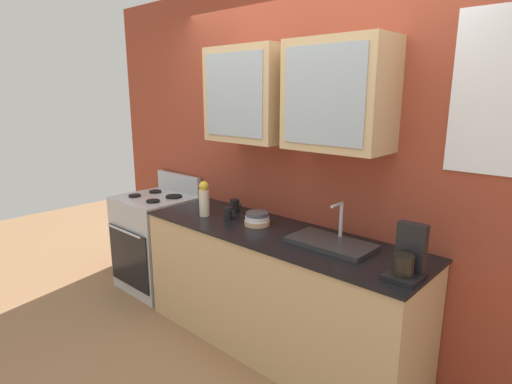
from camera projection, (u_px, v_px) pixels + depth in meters
The scene contains 10 objects.
ground_plane at pixel (274, 345), 3.14m from camera, with size 10.00×10.00×0.00m, color #936B47.
back_wall_unit at pixel (306, 150), 3.04m from camera, with size 4.68×0.46×2.69m.
counter at pixel (274, 290), 3.04m from camera, with size 2.18×0.66×0.90m.
stove_range at pixel (157, 241), 4.01m from camera, with size 0.67×0.65×1.08m.
sink_faucet at pixel (331, 242), 2.67m from camera, with size 0.55×0.29×0.27m.
bowl_stack at pixel (257, 219), 3.08m from camera, with size 0.19×0.19×0.10m.
vase at pixel (204, 199), 3.28m from camera, with size 0.08×0.08×0.28m.
cup_near_sink at pixel (235, 205), 3.42m from camera, with size 0.12×0.08×0.10m.
cup_near_bowls at pixel (228, 213), 3.22m from camera, with size 0.10×0.07×0.09m.
coffee_maker at pixel (407, 258), 2.19m from camera, with size 0.17×0.20×0.29m.
Camera 1 is at (1.79, -2.14, 1.85)m, focal length 29.25 mm.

